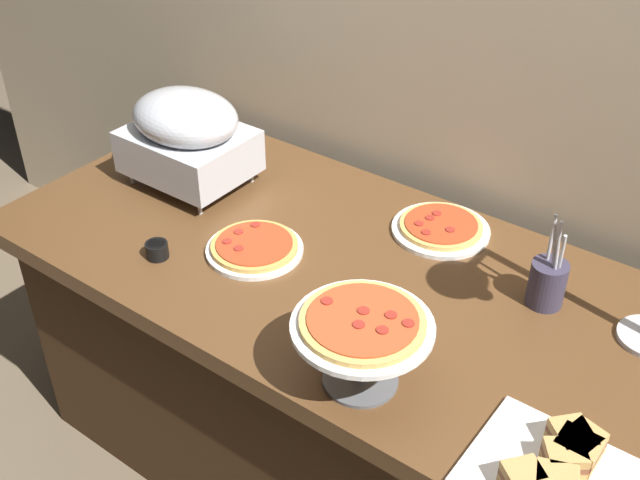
% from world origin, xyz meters
% --- Properties ---
extents(ground_plane, '(8.00, 8.00, 0.00)m').
position_xyz_m(ground_plane, '(0.00, 0.00, 0.00)').
color(ground_plane, brown).
extents(back_wall, '(4.40, 0.04, 2.40)m').
position_xyz_m(back_wall, '(0.00, 0.50, 1.20)').
color(back_wall, '#C6B593').
rests_on(back_wall, ground_plane).
extents(buffet_table, '(1.90, 0.84, 0.76)m').
position_xyz_m(buffet_table, '(0.00, 0.00, 0.39)').
color(buffet_table, brown).
rests_on(buffet_table, ground_plane).
extents(chafing_dish, '(0.33, 0.26, 0.27)m').
position_xyz_m(chafing_dish, '(-0.63, 0.07, 0.91)').
color(chafing_dish, '#B7BABF').
rests_on(chafing_dish, buffet_table).
extents(pizza_plate_front, '(0.24, 0.24, 0.03)m').
position_xyz_m(pizza_plate_front, '(-0.26, -0.08, 0.77)').
color(pizza_plate_front, white).
rests_on(pizza_plate_front, buffet_table).
extents(pizza_plate_center, '(0.25, 0.25, 0.03)m').
position_xyz_m(pizza_plate_center, '(0.07, 0.27, 0.77)').
color(pizza_plate_center, white).
rests_on(pizza_plate_center, buffet_table).
extents(pizza_plate_raised_stand, '(0.28, 0.28, 0.17)m').
position_xyz_m(pizza_plate_raised_stand, '(0.20, -0.29, 0.90)').
color(pizza_plate_raised_stand, '#595B60').
rests_on(pizza_plate_raised_stand, buffet_table).
extents(sandwich_platter, '(0.33, 0.25, 0.06)m').
position_xyz_m(sandwich_platter, '(0.63, -0.28, 0.78)').
color(sandwich_platter, white).
rests_on(sandwich_platter, buffet_table).
extents(sauce_cup_near, '(0.06, 0.06, 0.04)m').
position_xyz_m(sauce_cup_near, '(-0.44, -0.24, 0.78)').
color(sauce_cup_near, black).
rests_on(sauce_cup_near, buffet_table).
extents(utensil_holder, '(0.08, 0.08, 0.23)m').
position_xyz_m(utensil_holder, '(0.40, 0.16, 0.82)').
color(utensil_holder, '#383347').
rests_on(utensil_holder, buffet_table).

